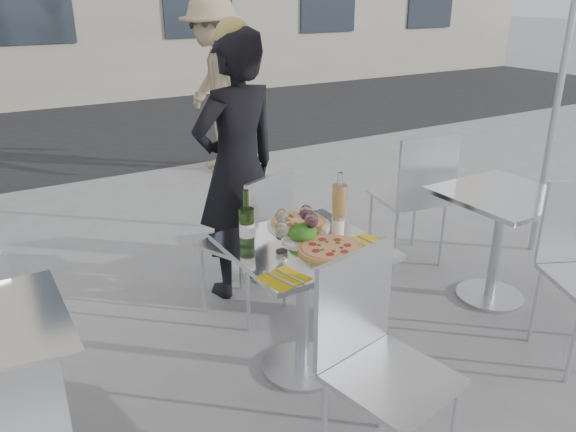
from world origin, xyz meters
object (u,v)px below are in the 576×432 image
chair_far (255,233)px  napkin_right (365,243)px  pizza_far (299,223)px  main_table (303,281)px  wineglass_red_b (306,214)px  sugar_shaker (338,226)px  pizza_near (330,248)px  salad_plate (303,234)px  wine_bottle (247,225)px  pedestrian_b (215,86)px  wineglass_red_a (312,221)px  chair_near (374,349)px  side_table_right (500,224)px  side_chair_rfar (417,190)px  wineglass_white_b (282,217)px  carafe (339,203)px  napkin_left (284,278)px  wineglass_white_a (282,231)px  woman_diner (237,168)px

chair_far → napkin_right: (0.22, -0.78, 0.19)m
chair_far → pizza_far: chair_far is taller
main_table → wineglass_red_b: size_ratio=4.76×
chair_far → sugar_shaker: size_ratio=8.88×
pizza_near → wineglass_red_b: bearing=87.0°
salad_plate → wine_bottle: 0.30m
pedestrian_b → wineglass_red_a: (-1.10, -3.64, -0.09)m
pizza_far → wine_bottle: size_ratio=1.16×
main_table → chair_far: chair_far is taller
wine_bottle → wineglass_red_a: 0.33m
salad_plate → wineglass_red_b: wineglass_red_b is taller
salad_plate → sugar_shaker: bearing=-13.6°
pizza_near → chair_near: bearing=-106.5°
side_table_right → side_chair_rfar: size_ratio=0.74×
sugar_shaker → wineglass_white_b: size_ratio=0.68×
salad_plate → carafe: size_ratio=0.76×
chair_far → wineglass_red_b: chair_far is taller
chair_far → wine_bottle: bearing=35.2°
carafe → napkin_right: 0.31m
main_table → carafe: 0.47m
main_table → wineglass_red_a: (0.05, 0.01, 0.32)m
pizza_near → wineglass_white_b: size_ratio=2.03×
side_table_right → chair_near: size_ratio=0.77×
salad_plate → main_table: bearing=-117.0°
wineglass_red_a → wineglass_red_b: bearing=72.9°
wineglass_red_b → napkin_right: size_ratio=0.79×
side_table_right → napkin_left: napkin_left is taller
wine_bottle → wineglass_white_b: (0.20, 0.01, -0.00)m
wine_bottle → pedestrian_b: bearing=68.3°
sugar_shaker → wineglass_white_a: 0.35m
pedestrian_b → pizza_near: 3.93m
wine_bottle → carafe: (0.56, 0.01, 0.00)m
chair_far → carafe: (0.26, -0.50, 0.31)m
side_chair_rfar → wineglass_white_b: size_ratio=6.40×
wineglass_red_b → napkin_left: size_ratio=0.72×
pedestrian_b → wineglass_white_a: size_ratio=12.09×
pedestrian_b → napkin_right: size_ratio=9.49×
side_chair_rfar → pedestrian_b: 3.03m
chair_far → carafe: size_ratio=3.28×
chair_far → napkin_right: size_ratio=4.74×
pizza_far → wineglass_red_a: (-0.05, -0.21, 0.09)m
main_table → chair_near: chair_near is taller
wineglass_white_b → wineglass_red_a: (0.10, -0.12, 0.00)m
salad_plate → woman_diner: bearing=84.2°
carafe → wineglass_red_a: carafe is taller
pedestrian_b → wineglass_red_b: pedestrian_b is taller
pizza_far → napkin_right: (0.16, -0.37, -0.01)m
pizza_near → wineglass_red_a: (-0.02, 0.14, 0.10)m
main_table → wineglass_white_a: bearing=-173.2°
wine_bottle → carafe: wine_bottle is taller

